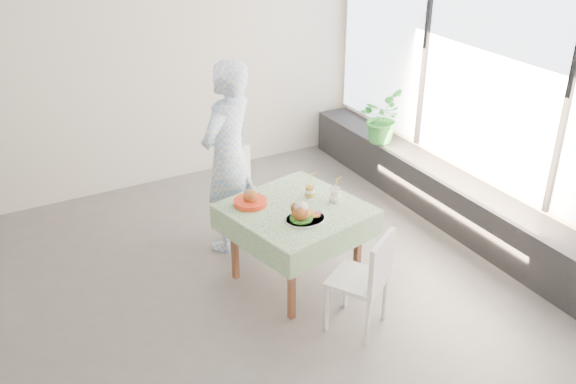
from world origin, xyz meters
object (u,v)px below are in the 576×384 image
cafe_table (296,236)px  main_dish (303,215)px  chair_far (248,215)px  diner (228,158)px  juice_cup_orange (310,190)px  potted_plant (381,117)px  chair_near (358,298)px

cafe_table → main_dish: (-0.06, -0.23, 0.34)m
chair_far → diner: diner is taller
chair_far → juice_cup_orange: juice_cup_orange is taller
cafe_table → juice_cup_orange: (0.21, 0.12, 0.34)m
chair_far → potted_plant: potted_plant is taller
diner → juice_cup_orange: size_ratio=7.19×
cafe_table → chair_far: size_ratio=1.35×
diner → chair_near: bearing=71.4°
cafe_table → chair_near: 0.82m
cafe_table → chair_far: 0.85m
cafe_table → juice_cup_orange: bearing=30.6°
chair_far → potted_plant: (1.90, 0.49, 0.51)m
main_dish → cafe_table: bearing=74.5°
juice_cup_orange → potted_plant: potted_plant is taller
chair_near → main_dish: bearing=108.6°
cafe_table → juice_cup_orange: 0.42m
chair_near → cafe_table: bearing=99.0°
diner → potted_plant: bearing=161.5°
main_dish → potted_plant: potted_plant is taller
main_dish → diner: bearing=99.0°
cafe_table → diner: size_ratio=0.67×
juice_cup_orange → chair_far: bearing=111.4°
chair_near → juice_cup_orange: (0.08, 0.91, 0.54)m
chair_far → main_dish: 1.17m
chair_far → diner: bearing=170.5°
chair_far → chair_near: (0.19, -1.61, -0.02)m
diner → main_dish: (0.17, -1.08, -0.12)m
chair_near → juice_cup_orange: 1.06m
diner → juice_cup_orange: 0.86m
chair_near → diner: (-0.36, 1.64, 0.65)m
chair_far → diner: (-0.17, 0.03, 0.64)m
cafe_table → potted_plant: size_ratio=2.14×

